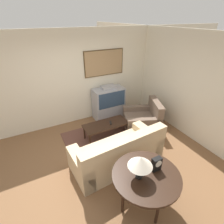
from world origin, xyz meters
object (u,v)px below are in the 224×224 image
Objects in this scene: couch at (118,153)px; armchair at (143,120)px; tv at (109,103)px; coffee_table at (106,125)px; mantel_clock at (156,164)px; console_table at (146,178)px; table_lamp at (140,162)px.

armchair is (1.37, 0.95, -0.04)m from couch.
couch is (-0.75, -1.97, -0.21)m from tv.
coffee_table is 4.97× the size of mantel_clock.
console_table is at bearing 80.95° from couch.
tv is 2.61× the size of table_lamp.
couch is at bearing 84.91° from console_table.
tv is 1.11m from coffee_table.
mantel_clock is at bearing -9.83° from armchair.
mantel_clock reaches higher than coffee_table.
couch is 1.04m from coffee_table.
table_lamp reaches higher than coffee_table.
coffee_table is at bearing -70.35° from armchair.
couch is 1.31m from table_lamp.
armchair is 1.05× the size of coffee_table.
coffee_table is at bearing 78.51° from table_lamp.
coffee_table is 2.20m from table_lamp.
tv is 3.09m from mantel_clock.
tv reaches higher than coffee_table.
couch is at bearing 77.61° from table_lamp.
couch is at bearing -32.51° from armchair.
mantel_clock is (-0.64, -3.00, 0.36)m from tv.
table_lamp is at bearing -108.00° from tv.
coffee_table is at bearing 82.20° from console_table.
console_table is at bearing -13.46° from armchair.
couch reaches higher than armchair.
tv is 2.11m from couch.
armchair is at bearing -149.16° from couch.
tv is at bearing 74.43° from console_table.
armchair is 1.14× the size of console_table.
table_lamp is at bearing 170.94° from console_table.
tv is at bearing -125.63° from armchair.
armchair is at bearing 51.16° from table_lamp.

